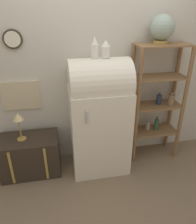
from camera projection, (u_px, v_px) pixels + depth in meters
ground_plane at (103, 176)px, 2.86m from camera, size 12.00×12.00×0.00m
wall_back at (94, 63)px, 2.76m from camera, size 7.00×0.09×2.70m
refrigerator at (99, 116)px, 2.74m from camera, size 0.72×0.62×1.49m
suitcase_trunk at (30, 155)px, 2.85m from camera, size 0.74×0.45×0.51m
shelf_unit at (157, 99)px, 2.92m from camera, size 0.69×0.34×1.60m
globe at (162, 28)px, 2.54m from camera, size 0.29×0.29×0.33m
vase_left at (95, 48)px, 2.37m from camera, size 0.08×0.08×0.23m
vase_center at (106, 50)px, 2.39m from camera, size 0.10×0.10×0.19m
desk_lamp at (18, 120)px, 2.59m from camera, size 0.12×0.12×0.37m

